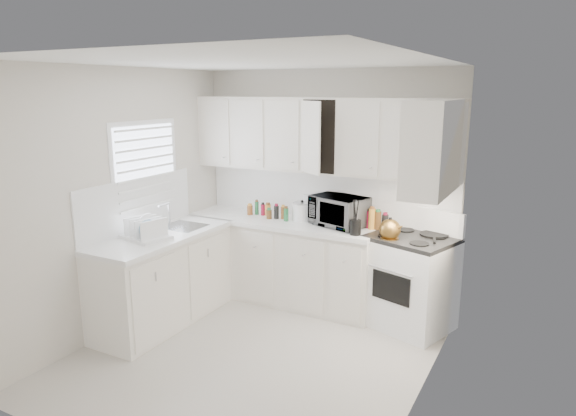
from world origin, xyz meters
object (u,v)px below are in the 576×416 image
Objects in this scene: tea_kettle at (390,228)px; dish_rack at (145,227)px; utensil_crock at (356,217)px; microwave at (339,208)px; rice_cooker at (302,210)px; stove at (410,270)px.

dish_rack is at bearing -138.99° from tea_kettle.
utensil_crock is 0.83× the size of dish_rack.
utensil_crock is (0.29, -0.26, -0.01)m from microwave.
dish_rack is at bearing -138.06° from rice_cooker.
stove is at bearing 40.51° from dish_rack.
microwave reaches higher than rice_cooker.
tea_kettle reaches higher than rice_cooker.
utensil_crock is (0.75, -0.29, 0.07)m from rice_cooker.
stove is 4.67× the size of tea_kettle.
stove reaches higher than dish_rack.
dish_rack is (-1.48, -1.36, -0.07)m from microwave.
microwave is 0.46m from rice_cooker.
tea_kettle is at bearing 2.68° from utensil_crock.
stove reaches higher than tea_kettle.
rice_cooker is at bearing 179.24° from tea_kettle.
tea_kettle is 0.71× the size of utensil_crock.
microwave is at bearing 138.07° from utensil_crock.
tea_kettle is at bearing -120.84° from stove.
microwave is at bearing 54.11° from dish_rack.
rice_cooker is 1.73m from dish_rack.
tea_kettle is 1.13m from rice_cooker.
microwave is at bearing 172.45° from tea_kettle.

